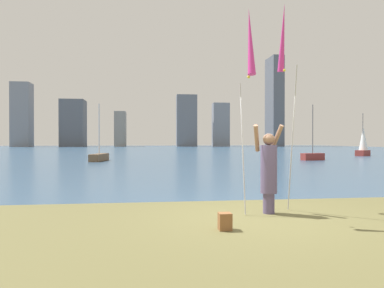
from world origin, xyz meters
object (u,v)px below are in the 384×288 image
Objects in this scene: sailboat_4 at (99,157)px; kite_flag_right at (283,42)px; sailboat_0 at (363,143)px; bag at (225,221)px; person at (269,170)px; sailboat_3 at (313,156)px; kite_flag_left at (250,46)px.

kite_flag_right is at bearing -71.79° from sailboat_4.
kite_flag_right is 1.05× the size of sailboat_0.
sailboat_4 is (-6.78, 20.60, -3.49)m from kite_flag_right.
kite_flag_right reaches higher than bag.
sailboat_3 reaches higher than person.
sailboat_0 reaches higher than bag.
kite_flag_right is at bearing -117.52° from sailboat_3.
person is 22.96m from sailboat_3.
person is 34.19m from sailboat_0.
kite_flag_left is at bearing -118.69° from sailboat_3.
bag is 24.69m from sailboat_3.
bag is at bearing -77.51° from sailboat_4.
sailboat_3 reaches higher than bag.
kite_flag_right is 1.04× the size of sailboat_3.
sailboat_0 reaches higher than sailboat_4.
kite_flag_left is 34.96m from sailboat_0.
sailboat_4 is (-4.98, 22.51, 0.19)m from bag.
kite_flag_left is (-0.55, -0.47, 2.49)m from person.
sailboat_3 is (11.34, 20.73, -3.10)m from kite_flag_left.
sailboat_4 is at bearing 104.65° from kite_flag_left.
sailboat_3 is at bearing 58.14° from person.
kite_flag_right reaches higher than person.
sailboat_4 is (-17.01, 0.95, 0.01)m from sailboat_3.
sailboat_3 is at bearing -3.20° from sailboat_4.
sailboat_4 reaches higher than person.
kite_flag_right is 15.86× the size of bag.
person is 0.43× the size of sailboat_0.
sailboat_3 is (10.79, 20.26, -0.61)m from person.
person is 2.59m from kite_flag_left.
sailboat_0 is at bearing 53.84° from bag.
sailboat_0 is 27.03m from sailboat_4.
sailboat_0 is at bearing 53.94° from kite_flag_left.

